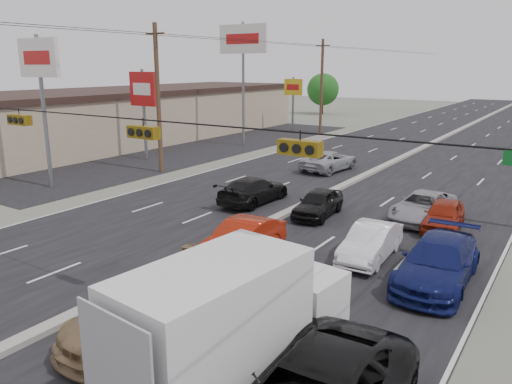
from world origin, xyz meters
TOP-DOWN VIEW (x-y plane):
  - ground at (0.00, 0.00)m, footprint 200.00×200.00m
  - road_surface at (0.00, 30.00)m, footprint 20.00×160.00m
  - center_median at (0.00, 30.00)m, footprint 0.50×160.00m
  - strip_mall at (-26.00, 25.00)m, footprint 12.00×42.00m
  - parking_lot at (-17.00, 25.00)m, footprint 10.00×42.00m
  - utility_pole_left_b at (-12.50, 15.00)m, footprint 1.60×0.30m
  - utility_pole_left_c at (-12.50, 40.00)m, footprint 1.60×0.30m
  - traffic_signals at (1.40, 0.00)m, footprint 25.00×0.30m
  - pole_sign_near at (-15.00, 8.00)m, footprint 3.50×0.25m
  - pole_sign_mid at (-17.00, 18.00)m, footprint 2.60×0.25m
  - pole_sign_billboard at (-14.50, 28.00)m, footprint 5.00×0.25m
  - pole_sign_far at (-16.00, 40.00)m, footprint 2.20×0.25m
  - tree_left_far at (-22.00, 60.00)m, footprint 4.80×4.80m
  - box_truck at (5.76, -1.64)m, footprint 2.81×6.46m
  - tan_sedan at (2.51, -1.04)m, footprint 2.42×5.74m
  - red_sedan at (1.40, 4.92)m, footprint 1.62×4.44m
  - queue_car_a at (1.40, 11.52)m, footprint 1.93×4.06m
  - queue_car_b at (5.61, 7.55)m, footprint 1.58×4.12m
  - queue_car_c at (5.92, 13.69)m, footprint 2.43×4.90m
  - queue_car_d at (8.34, 6.63)m, footprint 2.34×5.43m
  - queue_car_e at (7.10, 12.76)m, footprint 1.97×4.08m
  - oncoming_near at (-2.63, 11.81)m, footprint 2.05×4.90m
  - oncoming_far at (-2.91, 21.95)m, footprint 2.86×5.26m

SIDE VIEW (x-z plane):
  - ground at x=0.00m, z-range 0.00..0.00m
  - road_surface at x=0.00m, z-range -0.01..0.01m
  - parking_lot at x=-17.00m, z-range -0.01..0.01m
  - center_median at x=0.00m, z-range 0.00..0.20m
  - queue_car_c at x=5.92m, z-range 0.00..1.33m
  - queue_car_b at x=5.61m, z-range 0.00..1.34m
  - queue_car_a at x=1.40m, z-range 0.00..1.34m
  - queue_car_e at x=7.10m, z-range 0.00..1.34m
  - oncoming_far at x=-2.91m, z-range 0.00..1.40m
  - oncoming_near at x=-2.63m, z-range 0.00..1.42m
  - red_sedan at x=1.40m, z-range 0.00..1.46m
  - queue_car_d at x=8.34m, z-range 0.00..1.56m
  - tan_sedan at x=2.51m, z-range 0.00..1.65m
  - box_truck at x=5.76m, z-range 0.04..3.22m
  - strip_mall at x=-26.00m, z-range 0.00..4.60m
  - tree_left_far at x=-22.00m, z-range 0.66..6.78m
  - pole_sign_far at x=-16.00m, z-range 1.41..7.41m
  - utility_pole_left_b at x=-12.50m, z-range 0.11..10.11m
  - utility_pole_left_c at x=-12.50m, z-range 0.11..10.11m
  - pole_sign_mid at x=-17.00m, z-range 1.61..8.61m
  - traffic_signals at x=1.40m, z-range 5.22..5.77m
  - pole_sign_near at x=-15.00m, z-range 2.52..11.52m
  - pole_sign_billboard at x=-14.50m, z-range 3.37..14.37m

